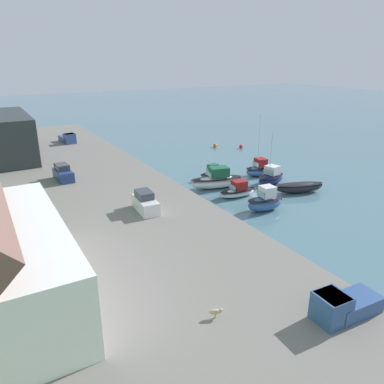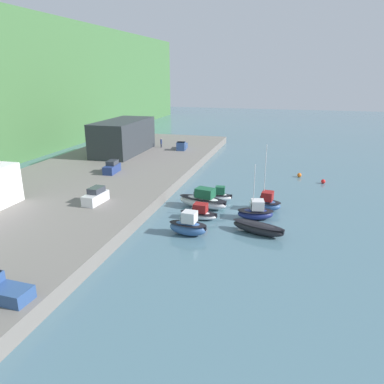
{
  "view_description": "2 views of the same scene",
  "coord_description": "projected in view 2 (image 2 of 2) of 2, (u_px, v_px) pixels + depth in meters",
  "views": [
    {
      "loc": [
        -41.3,
        34.45,
        17.38
      ],
      "look_at": [
        -3.87,
        12.86,
        1.72
      ],
      "focal_mm": 35.0,
      "sensor_mm": 36.0,
      "label": 1
    },
    {
      "loc": [
        -49.68,
        -5.21,
        18.72
      ],
      "look_at": [
        2.98,
        9.07,
        1.28
      ],
      "focal_mm": 35.0,
      "sensor_mm": 36.0,
      "label": 2
    }
  ],
  "objects": [
    {
      "name": "parked_car_0",
      "position": [
        96.0,
        196.0,
        50.97
      ],
      "size": [
        4.32,
        2.1,
        2.16
      ],
      "rotation": [
        0.0,
        0.0,
        1.5
      ],
      "color": "silver",
      "rests_on": "quay_promenade"
    },
    {
      "name": "moored_boat_2",
      "position": [
        203.0,
        200.0,
        54.01
      ],
      "size": [
        4.06,
        7.84,
        2.98
      ],
      "rotation": [
        0.0,
        0.0,
        -0.22
      ],
      "color": "silver",
      "rests_on": "ground_plane"
    },
    {
      "name": "moored_boat_5",
      "position": [
        256.0,
        212.0,
        49.88
      ],
      "size": [
        3.31,
        5.15,
        7.51
      ],
      "rotation": [
        0.0,
        0.0,
        0.19
      ],
      "color": "navy",
      "rests_on": "ground_plane"
    },
    {
      "name": "moored_boat_1",
      "position": [
        199.0,
        213.0,
        50.06
      ],
      "size": [
        2.32,
        5.25,
        2.14
      ],
      "rotation": [
        0.0,
        0.0,
        -0.06
      ],
      "color": "silver",
      "rests_on": "ground_plane"
    },
    {
      "name": "moored_boat_3",
      "position": [
        219.0,
        196.0,
        57.12
      ],
      "size": [
        1.96,
        4.24,
        2.27
      ],
      "rotation": [
        0.0,
        0.0,
        0.11
      ],
      "color": "white",
      "rests_on": "ground_plane"
    },
    {
      "name": "mooring_buoy_0",
      "position": [
        323.0,
        181.0,
        66.13
      ],
      "size": [
        0.76,
        0.76,
        0.76
      ],
      "color": "red",
      "rests_on": "ground_plane"
    },
    {
      "name": "person_on_quay",
      "position": [
        161.0,
        143.0,
        89.07
      ],
      "size": [
        0.4,
        0.4,
        2.14
      ],
      "color": "#232838",
      "rests_on": "quay_promenade"
    },
    {
      "name": "moored_boat_4",
      "position": [
        258.0,
        228.0,
        45.33
      ],
      "size": [
        3.89,
        6.95,
        1.42
      ],
      "rotation": [
        0.0,
        0.0,
        -0.32
      ],
      "color": "black",
      "rests_on": "ground_plane"
    },
    {
      "name": "yacht_club_building",
      "position": [
        123.0,
        137.0,
        82.46
      ],
      "size": [
        17.94,
        8.02,
        7.11
      ],
      "color": "#2D3338",
      "rests_on": "quay_promenade"
    },
    {
      "name": "parked_car_1",
      "position": [
        112.0,
        168.0,
        66.46
      ],
      "size": [
        4.31,
        2.06,
        2.16
      ],
      "rotation": [
        0.0,
        0.0,
        1.63
      ],
      "color": "navy",
      "rests_on": "quay_promenade"
    },
    {
      "name": "ground_plane",
      "position": [
        249.0,
        212.0,
        52.67
      ],
      "size": [
        320.0,
        320.0,
        0.0
      ],
      "primitive_type": "plane",
      "color": "slate"
    },
    {
      "name": "quay_promenade",
      "position": [
        73.0,
        191.0,
        59.38
      ],
      "size": [
        106.15,
        30.44,
        1.71
      ],
      "color": "slate",
      "rests_on": "ground_plane"
    },
    {
      "name": "moored_boat_6",
      "position": [
        266.0,
        203.0,
        53.17
      ],
      "size": [
        2.94,
        4.61,
        9.42
      ],
      "rotation": [
        0.0,
        0.0,
        -0.13
      ],
      "color": "#33568E",
      "rests_on": "ground_plane"
    },
    {
      "name": "moored_boat_0",
      "position": [
        188.0,
        226.0,
        44.93
      ],
      "size": [
        2.54,
        4.87,
        3.02
      ],
      "rotation": [
        0.0,
        0.0,
        -0.09
      ],
      "color": "#33568E",
      "rests_on": "ground_plane"
    },
    {
      "name": "mooring_buoy_1",
      "position": [
        299.0,
        175.0,
        70.15
      ],
      "size": [
        0.8,
        0.8,
        0.8
      ],
      "color": "orange",
      "rests_on": "ground_plane"
    },
    {
      "name": "pickup_truck_0",
      "position": [
        182.0,
        146.0,
        86.63
      ],
      "size": [
        4.94,
        2.55,
        1.9
      ],
      "rotation": [
        0.0,
        0.0,
        1.7
      ],
      "color": "#2D4C84",
      "rests_on": "quay_promenade"
    }
  ]
}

